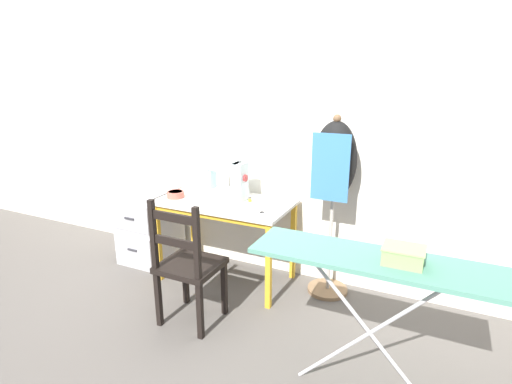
{
  "coord_description": "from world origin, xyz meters",
  "views": [
    {
      "loc": [
        1.56,
        -2.39,
        1.7
      ],
      "look_at": [
        0.29,
        0.27,
        0.82
      ],
      "focal_mm": 28.0,
      "sensor_mm": 36.0,
      "label": 1
    }
  ],
  "objects_px": {
    "dress_form": "(334,170)",
    "storage_box": "(403,255)",
    "fabric_bowl": "(176,194)",
    "scissors": "(265,214)",
    "thread_spool_mid_table": "(254,201)",
    "filing_cabinet": "(150,225)",
    "sewing_machine": "(229,182)",
    "wooden_chair": "(188,266)",
    "thread_spool_near_machine": "(250,200)",
    "ironing_board": "(376,266)"
  },
  "relations": [
    {
      "from": "fabric_bowl",
      "to": "storage_box",
      "type": "distance_m",
      "value": 2.01
    },
    {
      "from": "fabric_bowl",
      "to": "filing_cabinet",
      "type": "bearing_deg",
      "value": 162.38
    },
    {
      "from": "sewing_machine",
      "to": "ironing_board",
      "type": "distance_m",
      "value": 1.58
    },
    {
      "from": "wooden_chair",
      "to": "thread_spool_near_machine",
      "type": "bearing_deg",
      "value": 80.17
    },
    {
      "from": "sewing_machine",
      "to": "thread_spool_near_machine",
      "type": "relative_size",
      "value": 9.72
    },
    {
      "from": "thread_spool_near_machine",
      "to": "filing_cabinet",
      "type": "bearing_deg",
      "value": -178.85
    },
    {
      "from": "scissors",
      "to": "wooden_chair",
      "type": "distance_m",
      "value": 0.67
    },
    {
      "from": "fabric_bowl",
      "to": "wooden_chair",
      "type": "distance_m",
      "value": 0.8
    },
    {
      "from": "sewing_machine",
      "to": "thread_spool_mid_table",
      "type": "distance_m",
      "value": 0.27
    },
    {
      "from": "dress_form",
      "to": "filing_cabinet",
      "type": "bearing_deg",
      "value": -175.71
    },
    {
      "from": "thread_spool_mid_table",
      "to": "filing_cabinet",
      "type": "distance_m",
      "value": 1.16
    },
    {
      "from": "scissors",
      "to": "thread_spool_mid_table",
      "type": "xyz_separation_m",
      "value": [
        -0.17,
        0.18,
        0.02
      ]
    },
    {
      "from": "scissors",
      "to": "dress_form",
      "type": "distance_m",
      "value": 0.61
    },
    {
      "from": "sewing_machine",
      "to": "dress_form",
      "type": "xyz_separation_m",
      "value": [
        0.83,
        0.11,
        0.16
      ]
    },
    {
      "from": "scissors",
      "to": "thread_spool_near_machine",
      "type": "distance_m",
      "value": 0.31
    },
    {
      "from": "storage_box",
      "to": "scissors",
      "type": "bearing_deg",
      "value": 146.54
    },
    {
      "from": "fabric_bowl",
      "to": "scissors",
      "type": "height_order",
      "value": "fabric_bowl"
    },
    {
      "from": "fabric_bowl",
      "to": "thread_spool_near_machine",
      "type": "distance_m",
      "value": 0.64
    },
    {
      "from": "thread_spool_near_machine",
      "to": "ironing_board",
      "type": "bearing_deg",
      "value": -37.93
    },
    {
      "from": "fabric_bowl",
      "to": "wooden_chair",
      "type": "height_order",
      "value": "wooden_chair"
    },
    {
      "from": "thread_spool_near_machine",
      "to": "wooden_chair",
      "type": "xyz_separation_m",
      "value": [
        -0.12,
        -0.71,
        -0.29
      ]
    },
    {
      "from": "fabric_bowl",
      "to": "dress_form",
      "type": "xyz_separation_m",
      "value": [
        1.26,
        0.26,
        0.28
      ]
    },
    {
      "from": "scissors",
      "to": "fabric_bowl",
      "type": "bearing_deg",
      "value": 176.45
    },
    {
      "from": "scissors",
      "to": "ironing_board",
      "type": "bearing_deg",
      "value": -36.68
    },
    {
      "from": "scissors",
      "to": "ironing_board",
      "type": "height_order",
      "value": "ironing_board"
    },
    {
      "from": "scissors",
      "to": "wooden_chair",
      "type": "bearing_deg",
      "value": -124.59
    },
    {
      "from": "wooden_chair",
      "to": "ironing_board",
      "type": "xyz_separation_m",
      "value": [
        1.25,
        -0.17,
        0.35
      ]
    },
    {
      "from": "wooden_chair",
      "to": "filing_cabinet",
      "type": "distance_m",
      "value": 1.15
    },
    {
      "from": "sewing_machine",
      "to": "wooden_chair",
      "type": "bearing_deg",
      "value": -85.15
    },
    {
      "from": "sewing_machine",
      "to": "filing_cabinet",
      "type": "bearing_deg",
      "value": -179.03
    },
    {
      "from": "thread_spool_near_machine",
      "to": "filing_cabinet",
      "type": "height_order",
      "value": "thread_spool_near_machine"
    },
    {
      "from": "sewing_machine",
      "to": "filing_cabinet",
      "type": "height_order",
      "value": "sewing_machine"
    },
    {
      "from": "dress_form",
      "to": "thread_spool_near_machine",
      "type": "bearing_deg",
      "value": -170.75
    },
    {
      "from": "filing_cabinet",
      "to": "ironing_board",
      "type": "xyz_separation_m",
      "value": [
        2.17,
        -0.86,
        0.45
      ]
    },
    {
      "from": "sewing_machine",
      "to": "filing_cabinet",
      "type": "distance_m",
      "value": 1.0
    },
    {
      "from": "dress_form",
      "to": "storage_box",
      "type": "height_order",
      "value": "dress_form"
    },
    {
      "from": "sewing_machine",
      "to": "scissors",
      "type": "distance_m",
      "value": 0.48
    },
    {
      "from": "scissors",
      "to": "storage_box",
      "type": "bearing_deg",
      "value": -33.46
    },
    {
      "from": "filing_cabinet",
      "to": "sewing_machine",
      "type": "bearing_deg",
      "value": 0.97
    },
    {
      "from": "ironing_board",
      "to": "wooden_chair",
      "type": "bearing_deg",
      "value": 172.25
    },
    {
      "from": "ironing_board",
      "to": "filing_cabinet",
      "type": "bearing_deg",
      "value": 158.35
    },
    {
      "from": "fabric_bowl",
      "to": "wooden_chair",
      "type": "bearing_deg",
      "value": -48.39
    },
    {
      "from": "thread_spool_near_machine",
      "to": "scissors",
      "type": "bearing_deg",
      "value": -42.54
    },
    {
      "from": "wooden_chair",
      "to": "ironing_board",
      "type": "bearing_deg",
      "value": -7.75
    },
    {
      "from": "thread_spool_mid_table",
      "to": "fabric_bowl",
      "type": "bearing_deg",
      "value": -169.42
    },
    {
      "from": "thread_spool_mid_table",
      "to": "storage_box",
      "type": "height_order",
      "value": "storage_box"
    },
    {
      "from": "thread_spool_near_machine",
      "to": "ironing_board",
      "type": "distance_m",
      "value": 1.43
    },
    {
      "from": "filing_cabinet",
      "to": "dress_form",
      "type": "relative_size",
      "value": 0.48
    },
    {
      "from": "scissors",
      "to": "filing_cabinet",
      "type": "height_order",
      "value": "scissors"
    },
    {
      "from": "thread_spool_near_machine",
      "to": "dress_form",
      "type": "bearing_deg",
      "value": 9.25
    }
  ]
}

